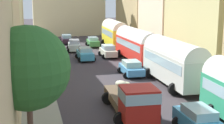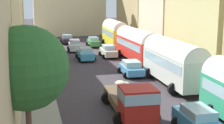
% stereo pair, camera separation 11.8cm
% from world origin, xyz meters
% --- Properties ---
extents(ground_plane, '(154.00, 154.00, 0.00)m').
position_xyz_m(ground_plane, '(0.00, 27.00, 0.00)').
color(ground_plane, '#3A3338').
extents(sidewalk_left, '(2.50, 70.00, 0.14)m').
position_xyz_m(sidewalk_left, '(-7.25, 27.00, 0.07)').
color(sidewalk_left, gray).
rests_on(sidewalk_left, ground).
extents(sidewalk_right, '(2.50, 70.00, 0.14)m').
position_xyz_m(sidewalk_right, '(7.25, 27.00, 0.07)').
color(sidewalk_right, '#ADA199').
rests_on(sidewalk_right, ground).
extents(building_left_3, '(4.62, 10.74, 12.06)m').
position_xyz_m(building_left_3, '(-10.81, 37.28, 6.03)').
color(building_left_3, tan).
rests_on(building_left_3, ground).
extents(building_right_2, '(4.76, 12.32, 9.11)m').
position_xyz_m(building_right_2, '(10.88, 21.07, 4.55)').
color(building_right_2, tan).
rests_on(building_right_2, ground).
extents(building_right_3, '(4.84, 9.79, 11.00)m').
position_xyz_m(building_right_3, '(10.92, 32.65, 5.50)').
color(building_right_3, beige).
rests_on(building_right_3, ground).
extents(building_right_4, '(5.96, 13.20, 8.84)m').
position_xyz_m(building_right_4, '(11.48, 44.56, 4.42)').
color(building_right_4, tan).
rests_on(building_right_4, ground).
extents(parked_bus_1, '(3.31, 9.30, 4.08)m').
position_xyz_m(parked_bus_1, '(4.45, 15.08, 2.26)').
color(parked_bus_1, silver).
rests_on(parked_bus_1, ground).
extents(parked_bus_2, '(3.41, 9.87, 3.94)m').
position_xyz_m(parked_bus_2, '(4.65, 26.22, 2.18)').
color(parked_bus_2, red).
rests_on(parked_bus_2, ground).
extents(parked_bus_3, '(3.34, 8.43, 4.14)m').
position_xyz_m(parked_bus_3, '(4.73, 37.26, 2.30)').
color(parked_bus_3, yellow).
rests_on(parked_bus_3, ground).
extents(cargo_truck_0, '(3.20, 7.42, 2.47)m').
position_xyz_m(cargo_truck_0, '(-1.47, 8.05, 1.27)').
color(cargo_truck_0, '#AF1F17').
rests_on(cargo_truck_0, ground).
extents(car_0, '(2.25, 4.15, 1.55)m').
position_xyz_m(car_0, '(-1.21, 28.55, 0.79)').
color(car_0, '#3A96BF').
rests_on(car_0, ground).
extents(car_1, '(2.33, 4.06, 1.66)m').
position_xyz_m(car_1, '(-1.63, 35.52, 0.83)').
color(car_1, silver).
rests_on(car_1, ground).
extents(car_2, '(2.27, 4.07, 1.46)m').
position_xyz_m(car_2, '(-1.83, 43.53, 0.74)').
color(car_2, '#2B1925').
rests_on(car_2, ground).
extents(car_3, '(2.20, 4.07, 1.58)m').
position_xyz_m(car_3, '(1.50, 4.79, 0.80)').
color(car_3, '#3C96C3').
rests_on(car_3, ground).
extents(car_4, '(2.40, 3.97, 1.48)m').
position_xyz_m(car_4, '(1.97, 19.54, 0.74)').
color(car_4, '#468EC3').
rests_on(car_4, ground).
extents(car_5, '(2.24, 4.13, 1.57)m').
position_xyz_m(car_5, '(2.02, 29.92, 0.79)').
color(car_5, beige).
rests_on(car_5, ground).
extents(car_6, '(2.18, 3.83, 1.50)m').
position_xyz_m(car_6, '(1.76, 39.07, 0.76)').
color(car_6, '#47964B').
rests_on(car_6, ground).
extents(pedestrian_0, '(0.43, 0.43, 1.72)m').
position_xyz_m(pedestrian_0, '(-7.12, 24.78, 0.98)').
color(pedestrian_0, slate).
rests_on(pedestrian_0, ground).
extents(pedestrian_1, '(0.41, 0.41, 1.79)m').
position_xyz_m(pedestrian_1, '(-7.22, 29.32, 1.04)').
color(pedestrian_1, '#282147').
rests_on(pedestrian_1, ground).
extents(pedestrian_2, '(0.39, 0.39, 1.80)m').
position_xyz_m(pedestrian_2, '(-7.93, 12.66, 1.04)').
color(pedestrian_2, '#2D1D4C').
rests_on(pedestrian_2, ground).
extents(roadside_tree_0, '(3.77, 3.77, 6.68)m').
position_xyz_m(roadside_tree_0, '(-7.90, 2.88, 4.78)').
color(roadside_tree_0, brown).
rests_on(roadside_tree_0, ground).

